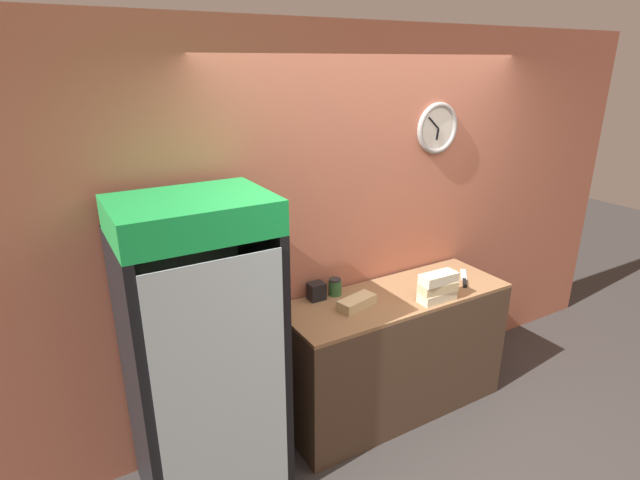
# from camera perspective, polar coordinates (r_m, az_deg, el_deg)

# --- Properties ---
(wall_back) EXTENTS (5.20, 0.09, 2.70)m
(wall_back) POSITION_cam_1_polar(r_m,az_deg,el_deg) (3.61, 5.82, 1.92)
(wall_back) COLOR #B7664C
(wall_back) RESTS_ON ground_plane
(prep_counter) EXTENTS (1.66, 0.58, 0.93)m
(prep_counter) POSITION_cam_1_polar(r_m,az_deg,el_deg) (3.75, 8.42, -12.59)
(prep_counter) COLOR #4C3828
(prep_counter) RESTS_ON ground_plane
(beverage_cooler) EXTENTS (0.78, 0.66, 1.83)m
(beverage_cooler) POSITION_cam_1_polar(r_m,az_deg,el_deg) (2.91, -13.63, -10.88)
(beverage_cooler) COLOR black
(beverage_cooler) RESTS_ON ground_plane
(sandwich_stack_bottom) EXTENTS (0.26, 0.12, 0.07)m
(sandwich_stack_bottom) POSITION_cam_1_polar(r_m,az_deg,el_deg) (3.47, 13.23, -6.28)
(sandwich_stack_bottom) COLOR beige
(sandwich_stack_bottom) RESTS_ON prep_counter
(sandwich_stack_middle) EXTENTS (0.27, 0.13, 0.07)m
(sandwich_stack_middle) POSITION_cam_1_polar(r_m,az_deg,el_deg) (3.44, 13.31, -5.28)
(sandwich_stack_middle) COLOR tan
(sandwich_stack_middle) RESTS_ON sandwich_stack_bottom
(sandwich_stack_top) EXTENTS (0.26, 0.12, 0.07)m
(sandwich_stack_top) POSITION_cam_1_polar(r_m,az_deg,el_deg) (3.42, 13.40, -4.27)
(sandwich_stack_top) COLOR beige
(sandwich_stack_top) RESTS_ON sandwich_stack_middle
(sandwich_flat_left) EXTENTS (0.29, 0.18, 0.07)m
(sandwich_flat_left) POSITION_cam_1_polar(r_m,az_deg,el_deg) (3.31, 4.23, -7.13)
(sandwich_flat_left) COLOR tan
(sandwich_flat_left) RESTS_ON prep_counter
(chefs_knife) EXTENTS (0.26, 0.28, 0.02)m
(chefs_knife) POSITION_cam_1_polar(r_m,az_deg,el_deg) (3.83, 16.17, -4.42)
(chefs_knife) COLOR silver
(chefs_knife) RESTS_ON prep_counter
(condiment_jar) EXTENTS (0.09, 0.09, 0.12)m
(condiment_jar) POSITION_cam_1_polar(r_m,az_deg,el_deg) (3.46, 1.72, -5.37)
(condiment_jar) COLOR #336B38
(condiment_jar) RESTS_ON prep_counter
(napkin_dispenser) EXTENTS (0.11, 0.09, 0.12)m
(napkin_dispenser) POSITION_cam_1_polar(r_m,az_deg,el_deg) (3.39, -0.41, -5.87)
(napkin_dispenser) COLOR black
(napkin_dispenser) RESTS_ON prep_counter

